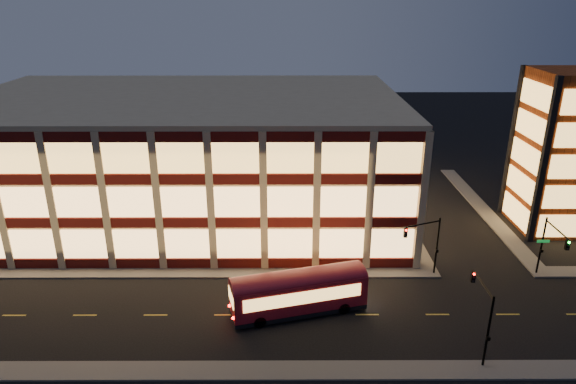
{
  "coord_description": "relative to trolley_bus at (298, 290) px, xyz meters",
  "views": [
    {
      "loc": [
        9.13,
        -42.88,
        25.46
      ],
      "look_at": [
        9.31,
        8.0,
        5.8
      ],
      "focal_mm": 32.0,
      "sensor_mm": 36.0,
      "label": 1
    }
  ],
  "objects": [
    {
      "name": "office_building",
      "position": [
        -13.07,
        22.44,
        5.1
      ],
      "size": [
        50.45,
        30.45,
        14.5
      ],
      "color": "tan",
      "rests_on": "ground"
    },
    {
      "name": "traffic_signal_near",
      "position": [
        13.35,
        -5.5,
        1.98
      ],
      "size": [
        0.32,
        4.45,
        6.0
      ],
      "color": "black",
      "rests_on": "ground"
    },
    {
      "name": "traffic_signal_right",
      "position": [
        23.35,
        4.91,
        1.96
      ],
      "size": [
        1.2,
        4.37,
        6.0
      ],
      "color": "black",
      "rests_on": "ground"
    },
    {
      "name": "stair_tower",
      "position": [
        29.8,
        17.48,
        6.85
      ],
      "size": [
        8.6,
        8.6,
        18.0
      ],
      "color": "#8C3814",
      "rests_on": "ground"
    },
    {
      "name": "sidewalk_tower_west",
      "position": [
        23.85,
        22.53,
        -2.07
      ],
      "size": [
        2.0,
        30.0,
        0.15
      ],
      "primitive_type": "cube",
      "color": "#514F4C",
      "rests_on": "ground"
    },
    {
      "name": "sidewalk_near",
      "position": [
        -10.15,
        -7.47,
        -2.07
      ],
      "size": [
        100.0,
        2.0,
        0.15
      ],
      "primitive_type": "cube",
      "color": "#514F4C",
      "rests_on": "ground"
    },
    {
      "name": "traffic_signal_far",
      "position": [
        12.06,
        5.77,
        1.97
      ],
      "size": [
        3.79,
        1.87,
        6.0
      ],
      "color": "black",
      "rests_on": "ground"
    },
    {
      "name": "trolley_bus",
      "position": [
        0.0,
        0.0,
        0.0
      ],
      "size": [
        11.77,
        5.74,
        3.87
      ],
      "rotation": [
        0.0,
        0.0,
        0.26
      ],
      "color": "maroon",
      "rests_on": "ground"
    },
    {
      "name": "sidewalk_office_south",
      "position": [
        -13.15,
        6.53,
        -2.07
      ],
      "size": [
        54.0,
        2.0,
        0.15
      ],
      "primitive_type": "cube",
      "color": "#514F4C",
      "rests_on": "ground"
    },
    {
      "name": "sidewalk_office_east",
      "position": [
        12.85,
        22.53,
        -2.07
      ],
      "size": [
        2.0,
        30.0,
        0.15
      ],
      "primitive_type": "cube",
      "color": "#514F4C",
      "rests_on": "ground"
    },
    {
      "name": "ground",
      "position": [
        -10.15,
        5.53,
        -2.14
      ],
      "size": [
        200.0,
        200.0,
        0.0
      ],
      "primitive_type": "plane",
      "color": "black",
      "rests_on": "ground"
    }
  ]
}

